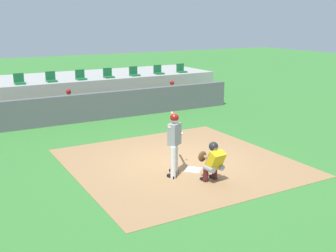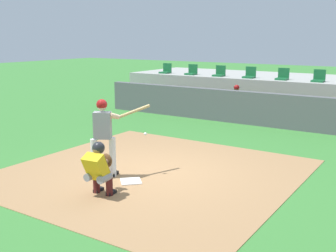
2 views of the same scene
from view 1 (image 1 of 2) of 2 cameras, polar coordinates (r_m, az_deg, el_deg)
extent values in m
plane|color=#387A33|center=(12.69, 1.57, -5.07)|extent=(80.00, 80.00, 0.00)
cube|color=#9E754C|center=(12.69, 1.57, -5.04)|extent=(6.40, 6.40, 0.01)
cube|color=white|center=(12.05, 3.54, -6.06)|extent=(0.62, 0.62, 0.02)
cylinder|color=silver|center=(11.29, 0.73, -5.12)|extent=(0.15, 0.15, 0.92)
cylinder|color=silver|center=(11.68, 1.02, -4.44)|extent=(0.15, 0.15, 0.92)
cube|color=gray|center=(11.25, 0.89, -1.12)|extent=(0.45, 0.40, 0.60)
sphere|color=beige|center=(11.14, 0.90, 1.01)|extent=(0.21, 0.21, 0.21)
sphere|color=maroon|center=(11.14, 0.90, 1.18)|extent=(0.24, 0.24, 0.24)
cylinder|color=beige|center=(11.30, 0.77, 0.05)|extent=(0.52, 0.41, 0.18)
cylinder|color=beige|center=(11.44, 1.46, 0.23)|extent=(0.17, 0.27, 0.17)
cylinder|color=tan|center=(11.93, 0.91, 1.06)|extent=(0.33, 0.82, 0.24)
cube|color=black|center=(11.47, 0.50, -7.01)|extent=(0.19, 0.28, 0.09)
cube|color=black|center=(11.86, 0.80, -6.27)|extent=(0.19, 0.28, 0.09)
cylinder|color=gray|center=(11.02, 5.78, -5.93)|extent=(0.19, 0.33, 0.16)
cylinder|color=#4C1919|center=(11.20, 5.25, -6.72)|extent=(0.14, 0.14, 0.42)
cube|color=black|center=(11.30, 5.03, -7.43)|extent=(0.13, 0.25, 0.08)
cylinder|color=gray|center=(11.22, 7.03, -5.58)|extent=(0.19, 0.33, 0.16)
cylinder|color=#4C1919|center=(11.39, 6.49, -6.37)|extent=(0.14, 0.14, 0.42)
cube|color=black|center=(11.50, 6.27, -7.08)|extent=(0.13, 0.25, 0.08)
cube|color=gold|center=(11.01, 6.61, -4.75)|extent=(0.44, 0.47, 0.57)
cube|color=#2D2D33|center=(11.09, 6.20, -4.58)|extent=(0.40, 0.29, 0.45)
sphere|color=#996B4C|center=(10.96, 6.39, -2.95)|extent=(0.21, 0.21, 0.21)
sphere|color=#232328|center=(10.96, 6.32, -2.83)|extent=(0.25, 0.25, 0.25)
cylinder|color=#996B4C|center=(11.14, 5.69, -4.48)|extent=(0.14, 0.46, 0.10)
ellipsoid|color=brown|center=(11.28, 4.79, -4.22)|extent=(0.29, 0.15, 0.30)
sphere|color=white|center=(12.22, 1.97, -1.06)|extent=(0.07, 0.07, 0.07)
cube|color=#59595E|center=(18.21, -9.06, 2.77)|extent=(13.00, 0.30, 1.20)
cube|color=olive|center=(19.20, -10.07, 2.19)|extent=(11.80, 0.44, 0.45)
cylinder|color=#939399|center=(18.53, -13.70, 2.39)|extent=(0.15, 0.40, 0.15)
cylinder|color=#939399|center=(18.40, -13.48, 1.47)|extent=(0.13, 0.13, 0.45)
cube|color=maroon|center=(18.39, -13.40, 0.88)|extent=(0.11, 0.24, 0.08)
cylinder|color=#939399|center=(18.60, -12.93, 2.48)|extent=(0.15, 0.40, 0.15)
cylinder|color=#939399|center=(18.47, -12.71, 1.57)|extent=(0.13, 0.13, 0.45)
cube|color=maroon|center=(18.46, -12.63, 0.98)|extent=(0.11, 0.24, 0.08)
cube|color=gold|center=(18.72, -13.56, 3.36)|extent=(0.36, 0.22, 0.54)
sphere|color=brown|center=(18.65, -13.63, 4.54)|extent=(0.20, 0.20, 0.20)
sphere|color=maroon|center=(18.64, -13.64, 4.66)|extent=(0.22, 0.22, 0.22)
cylinder|color=brown|center=(18.55, -14.01, 2.90)|extent=(0.09, 0.41, 0.22)
cylinder|color=brown|center=(18.66, -12.83, 3.03)|extent=(0.09, 0.41, 0.22)
cylinder|color=#939399|center=(20.55, 0.52, 3.98)|extent=(0.15, 0.40, 0.15)
cylinder|color=#939399|center=(20.43, 0.80, 3.16)|extent=(0.13, 0.13, 0.45)
cube|color=maroon|center=(20.42, 0.87, 2.62)|extent=(0.11, 0.24, 0.08)
cylinder|color=#939399|center=(20.68, 1.15, 4.04)|extent=(0.15, 0.40, 0.15)
cylinder|color=#939399|center=(20.56, 1.43, 3.23)|extent=(0.13, 0.13, 0.45)
cube|color=maroon|center=(20.55, 1.49, 2.70)|extent=(0.11, 0.24, 0.08)
cube|color=gold|center=(20.75, 0.53, 4.84)|extent=(0.36, 0.22, 0.54)
sphere|color=#996B4C|center=(20.69, 0.53, 5.90)|extent=(0.20, 0.20, 0.20)
sphere|color=maroon|center=(20.68, 0.53, 6.01)|extent=(0.22, 0.22, 0.22)
cylinder|color=#996B4C|center=(20.55, 0.24, 4.44)|extent=(0.09, 0.41, 0.22)
cylinder|color=#996B4C|center=(20.75, 1.20, 4.53)|extent=(0.09, 0.41, 0.22)
cube|color=#9E9E99|center=(22.30, -13.10, 4.98)|extent=(15.00, 4.40, 1.40)
cube|color=#196033|center=(20.00, -19.85, 5.58)|extent=(0.46, 0.46, 0.08)
cube|color=#196033|center=(20.16, -20.01, 6.33)|extent=(0.46, 0.06, 0.40)
cube|color=#196033|center=(20.29, -15.82, 6.01)|extent=(0.46, 0.46, 0.08)
cube|color=#196033|center=(20.45, -16.01, 6.74)|extent=(0.46, 0.06, 0.40)
cube|color=#196033|center=(20.68, -11.92, 6.40)|extent=(0.46, 0.46, 0.08)
cube|color=#196033|center=(20.83, -12.13, 7.11)|extent=(0.46, 0.06, 0.40)
cube|color=#196033|center=(21.16, -8.18, 6.74)|extent=(0.46, 0.46, 0.08)
cube|color=#196033|center=(21.31, -8.40, 7.44)|extent=(0.46, 0.06, 0.40)
cube|color=#196033|center=(21.72, -4.61, 7.04)|extent=(0.46, 0.46, 0.08)
cube|color=#196033|center=(21.87, -4.85, 7.72)|extent=(0.46, 0.06, 0.40)
cube|color=#196033|center=(22.36, -1.23, 7.30)|extent=(0.46, 0.46, 0.08)
cube|color=#196033|center=(22.51, -1.48, 7.96)|extent=(0.46, 0.06, 0.40)
cube|color=#196033|center=(23.08, 1.95, 7.52)|extent=(0.46, 0.46, 0.08)
cube|color=#196033|center=(23.22, 1.70, 8.16)|extent=(0.46, 0.06, 0.40)
camera|label=2|loc=(11.98, 47.81, 4.41)|focal=44.49mm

